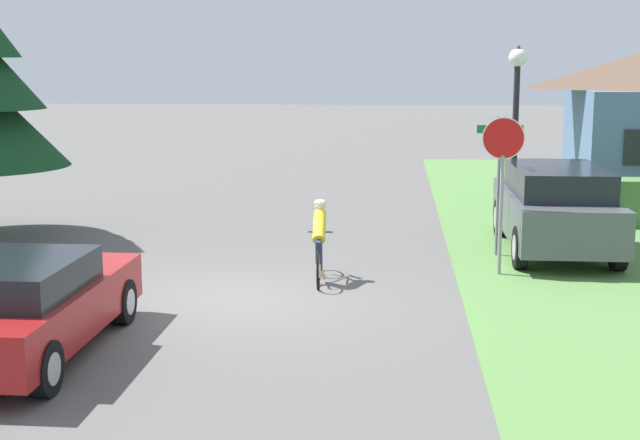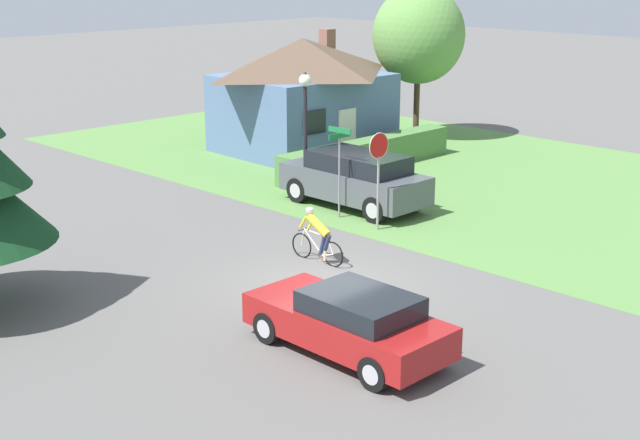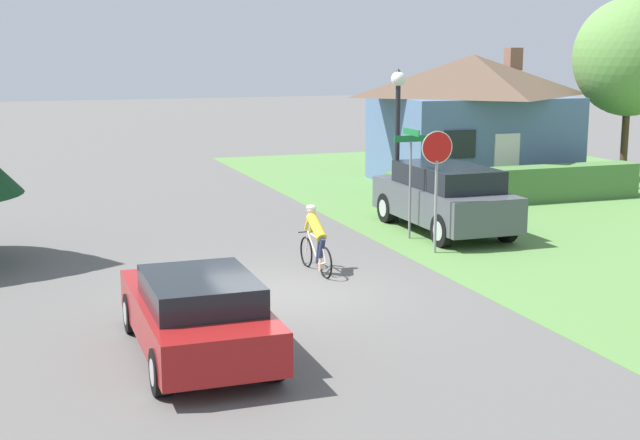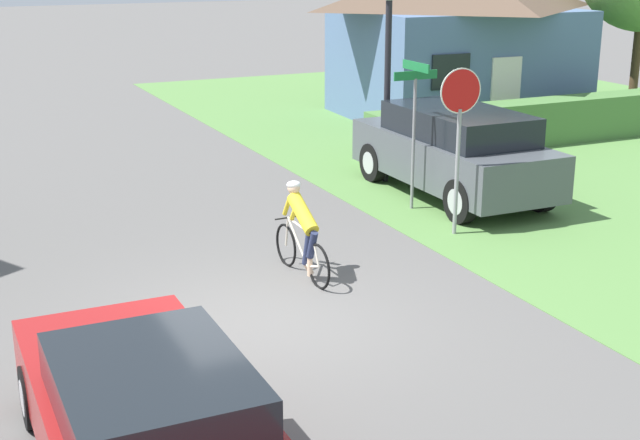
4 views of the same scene
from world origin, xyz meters
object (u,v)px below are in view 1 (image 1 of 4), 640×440
at_px(parked_suv_right, 555,207).
at_px(street_lamp, 516,103).
at_px(cyclist, 320,242).
at_px(street_name_sign, 499,161).
at_px(sedan_left_lane, 25,305).
at_px(stop_sign, 503,163).

height_order(parked_suv_right, street_lamp, street_lamp).
distance_m(cyclist, street_name_sign, 4.31).
bearing_deg(sedan_left_lane, cyclist, -38.09).
bearing_deg(street_name_sign, cyclist, -144.13).
distance_m(sedan_left_lane, street_lamp, 11.75).
xyz_separation_m(sedan_left_lane, stop_sign, (6.71, 5.16, 1.36)).
bearing_deg(cyclist, street_lamp, -43.86).
bearing_deg(street_name_sign, parked_suv_right, 21.02).
relative_size(parked_suv_right, stop_sign, 1.70).
bearing_deg(cyclist, sedan_left_lane, 138.90).
height_order(sedan_left_lane, stop_sign, stop_sign).
relative_size(street_lamp, street_name_sign, 1.52).
height_order(stop_sign, street_lamp, street_lamp).
distance_m(cyclist, parked_suv_right, 5.40).
bearing_deg(street_lamp, stop_sign, -100.52).
bearing_deg(parked_suv_right, cyclist, 122.50).
height_order(cyclist, street_name_sign, street_name_sign).
relative_size(cyclist, parked_suv_right, 0.36).
height_order(sedan_left_lane, parked_suv_right, parked_suv_right).
distance_m(stop_sign, street_name_sign, 1.67).
relative_size(sedan_left_lane, street_lamp, 1.03).
height_order(sedan_left_lane, street_name_sign, street_name_sign).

